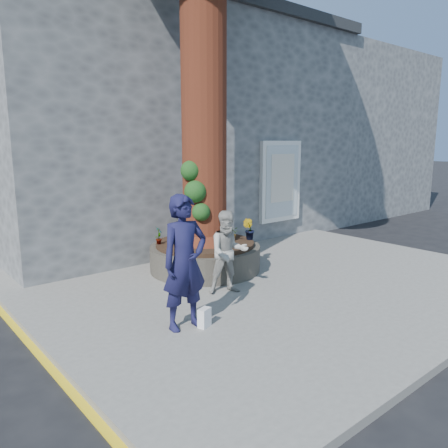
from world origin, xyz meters
TOP-DOWN VIEW (x-y plane):
  - ground at (0.00, 0.00)m, footprint 120.00×120.00m
  - pavement at (1.50, 1.00)m, footprint 9.00×8.00m
  - yellow_line at (-3.05, 1.00)m, footprint 0.10×30.00m
  - stone_shop at (2.50, 7.20)m, footprint 10.30×8.30m
  - neighbour_shop at (10.50, 7.20)m, footprint 6.00×8.00m
  - planter at (0.80, 2.00)m, footprint 2.30×2.30m
  - man at (-1.19, -0.13)m, footprint 0.74×0.51m
  - woman at (0.25, 0.60)m, footprint 0.89×0.81m
  - shopping_bag at (-0.98, -0.29)m, footprint 0.23×0.18m
  - plant_a at (-0.05, 2.44)m, footprint 0.23×0.24m
  - plant_b at (1.65, 1.58)m, footprint 0.31×0.31m
  - plant_c at (1.26, 2.85)m, footprint 0.23×0.23m
  - plant_d at (1.33, 1.74)m, footprint 0.36×0.36m

SIDE VIEW (x-z plane):
  - ground at x=0.00m, z-range 0.00..0.00m
  - yellow_line at x=-3.05m, z-range 0.00..0.01m
  - pavement at x=1.50m, z-range 0.00..0.12m
  - shopping_bag at x=-0.98m, z-range 0.12..0.40m
  - planter at x=0.80m, z-range 0.11..0.71m
  - woman at x=0.25m, z-range 0.12..1.60m
  - plant_d at x=1.33m, z-range 0.72..1.02m
  - plant_c at x=1.26m, z-range 0.72..1.03m
  - plant_a at x=-0.05m, z-range 0.72..1.09m
  - plant_b at x=1.65m, z-range 0.72..1.16m
  - man at x=-1.19m, z-range 0.12..2.07m
  - neighbour_shop at x=10.50m, z-range 0.00..6.00m
  - stone_shop at x=2.50m, z-range 0.01..6.31m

